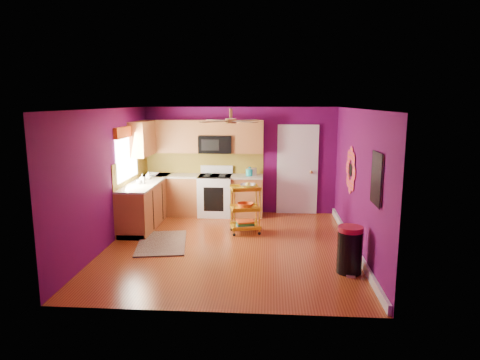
{
  "coord_description": "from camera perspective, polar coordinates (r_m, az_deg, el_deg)",
  "views": [
    {
      "loc": [
        0.71,
        -7.48,
        2.63
      ],
      "look_at": [
        0.15,
        0.4,
        1.17
      ],
      "focal_mm": 32.0,
      "sensor_mm": 36.0,
      "label": 1
    }
  ],
  "objects": [
    {
      "name": "soap_bottle_b",
      "position": [
        9.59,
        -12.12,
        0.6
      ],
      "size": [
        0.13,
        0.13,
        0.17
      ],
      "primitive_type": "imported",
      "color": "white",
      "rests_on": "lower_cabinets"
    },
    {
      "name": "panel_door",
      "position": [
        10.1,
        7.65,
        1.24
      ],
      "size": [
        0.95,
        0.11,
        2.15
      ],
      "color": "white",
      "rests_on": "ground"
    },
    {
      "name": "counter_dish",
      "position": [
        10.02,
        -11.49,
        0.74
      ],
      "size": [
        0.26,
        0.26,
        0.06
      ],
      "primitive_type": "imported",
      "color": "white",
      "rests_on": "lower_cabinets"
    },
    {
      "name": "rolling_cart",
      "position": [
        8.59,
        0.77,
        -3.63
      ],
      "size": [
        0.66,
        0.54,
        1.04
      ],
      "color": "gold",
      "rests_on": "ground"
    },
    {
      "name": "left_window",
      "position": [
        9.06,
        -14.86,
        4.47
      ],
      "size": [
        0.08,
        1.35,
        1.08
      ],
      "color": "white",
      "rests_on": "ground"
    },
    {
      "name": "ceiling_fan",
      "position": [
        7.72,
        -1.23,
        7.95
      ],
      "size": [
        1.01,
        1.01,
        0.26
      ],
      "color": "#BF8C3F",
      "rests_on": "ground"
    },
    {
      "name": "lower_cabinets",
      "position": [
        9.77,
        -8.2,
        -2.62
      ],
      "size": [
        2.81,
        2.31,
        0.94
      ],
      "color": "brown",
      "rests_on": "ground"
    },
    {
      "name": "trash_can",
      "position": [
        6.9,
        14.41,
        -9.0
      ],
      "size": [
        0.4,
        0.43,
        0.74
      ],
      "color": "black",
      "rests_on": "ground"
    },
    {
      "name": "right_wall_art",
      "position": [
        7.4,
        15.85,
        0.84
      ],
      "size": [
        0.04,
        2.74,
        1.04
      ],
      "color": "black",
      "rests_on": "ground"
    },
    {
      "name": "upper_cabinetry",
      "position": [
        9.88,
        -7.38,
        5.57
      ],
      "size": [
        2.8,
        2.3,
        1.26
      ],
      "color": "brown",
      "rests_on": "ground"
    },
    {
      "name": "shag_rug",
      "position": [
        8.23,
        -10.38,
        -8.25
      ],
      "size": [
        1.1,
        1.55,
        0.02
      ],
      "primitive_type": "cube",
      "rotation": [
        0.0,
        0.0,
        0.17
      ],
      "color": "black",
      "rests_on": "ground"
    },
    {
      "name": "toaster",
      "position": [
        9.83,
        1.59,
        1.1
      ],
      "size": [
        0.22,
        0.15,
        0.18
      ],
      "primitive_type": "cube",
      "color": "beige",
      "rests_on": "lower_cabinets"
    },
    {
      "name": "counter_cup",
      "position": [
        9.08,
        -13.3,
        -0.24
      ],
      "size": [
        0.11,
        0.11,
        0.09
      ],
      "primitive_type": "imported",
      "color": "white",
      "rests_on": "lower_cabinets"
    },
    {
      "name": "soap_bottle_a",
      "position": [
        9.11,
        -12.91,
        0.16
      ],
      "size": [
        0.09,
        0.09,
        0.2
      ],
      "primitive_type": "imported",
      "color": "#EA3F72",
      "rests_on": "lower_cabinets"
    },
    {
      "name": "ground",
      "position": [
        7.96,
        -1.3,
        -8.82
      ],
      "size": [
        5.0,
        5.0,
        0.0
      ],
      "primitive_type": "plane",
      "color": "maroon",
      "rests_on": "ground"
    },
    {
      "name": "teal_kettle",
      "position": [
        9.82,
        1.31,
        1.06
      ],
      "size": [
        0.18,
        0.18,
        0.21
      ],
      "color": "teal",
      "rests_on": "lower_cabinets"
    },
    {
      "name": "electric_range",
      "position": [
        9.97,
        -3.3,
        -1.98
      ],
      "size": [
        0.76,
        0.66,
        1.13
      ],
      "color": "white",
      "rests_on": "ground"
    },
    {
      "name": "room_envelope",
      "position": [
        7.58,
        -1.15,
        2.9
      ],
      "size": [
        4.54,
        5.04,
        2.52
      ],
      "color": "#590A4E",
      "rests_on": "ground"
    }
  ]
}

